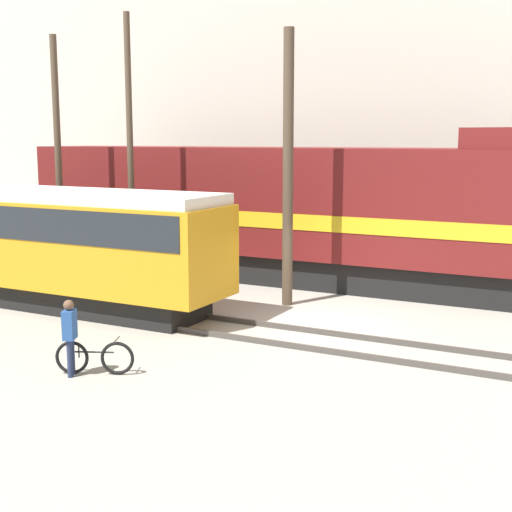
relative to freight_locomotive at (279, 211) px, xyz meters
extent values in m
plane|color=#9E998C|center=(3.50, -4.70, -2.40)|extent=(120.00, 120.00, 0.00)
cube|color=#47423D|center=(3.50, -7.28, -2.33)|extent=(60.00, 0.07, 0.14)
cube|color=#47423D|center=(3.50, -5.85, -2.33)|extent=(60.00, 0.07, 0.14)
cube|color=#47423D|center=(3.50, -0.72, -2.33)|extent=(60.00, 0.07, 0.14)
cube|color=#47423D|center=(3.50, 0.72, -2.33)|extent=(60.00, 0.07, 0.14)
cube|color=beige|center=(3.50, 7.70, 5.02)|extent=(46.49, 6.00, 14.83)
cube|color=black|center=(-0.15, 0.00, -1.90)|extent=(17.26, 2.55, 1.00)
cube|color=maroon|center=(-0.15, 0.00, 0.38)|extent=(18.76, 3.00, 3.55)
cube|color=gold|center=(-0.15, 0.00, -0.16)|extent=(18.38, 3.04, 0.50)
cube|color=black|center=(-4.42, -6.56, -2.05)|extent=(10.19, 2.00, 0.70)
cube|color=orange|center=(-4.42, -6.56, -0.49)|extent=(11.58, 2.50, 2.41)
cube|color=#1E2328|center=(-4.42, -6.56, 0.17)|extent=(11.12, 2.54, 0.90)
cube|color=silver|center=(-4.42, -6.56, 0.87)|extent=(11.35, 2.38, 0.30)
torus|color=black|center=(1.44, -10.64, -2.04)|extent=(0.67, 0.36, 0.71)
torus|color=black|center=(0.57, -11.04, -2.04)|extent=(0.67, 0.36, 0.71)
cylinder|color=black|center=(1.00, -10.84, -1.92)|extent=(0.75, 0.37, 0.04)
cylinder|color=black|center=(0.70, -10.98, -1.88)|extent=(0.03, 0.03, 0.32)
cylinder|color=#262626|center=(1.44, -10.64, -1.64)|extent=(0.20, 0.41, 0.02)
cylinder|color=#232D4C|center=(0.61, -11.08, -2.00)|extent=(0.11, 0.11, 0.79)
cylinder|color=#232D4C|center=(0.68, -11.23, -2.00)|extent=(0.11, 0.11, 0.79)
cube|color=#264C8C|center=(0.64, -11.15, -1.30)|extent=(0.35, 0.42, 0.61)
sphere|color=brown|center=(0.64, -11.15, -0.89)|extent=(0.21, 0.21, 0.21)
cylinder|color=#4C3D2D|center=(-6.80, -3.28, 1.74)|extent=(0.23, 0.23, 8.26)
cylinder|color=#4C3D2D|center=(-3.74, -3.28, 1.98)|extent=(0.20, 0.20, 8.75)
cylinder|color=#4C3D2D|center=(1.86, -3.28, 1.55)|extent=(0.30, 0.30, 7.90)
camera|label=1|loc=(10.56, -21.89, 2.45)|focal=50.00mm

